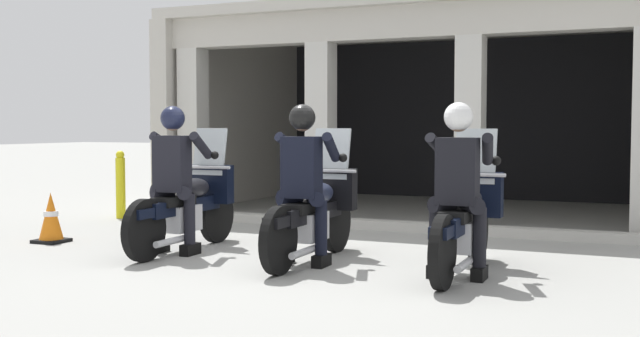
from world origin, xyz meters
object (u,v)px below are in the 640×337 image
Objects in this scene: motorcycle_center at (315,212)px; police_officer_center at (303,170)px; traffic_cone_flank at (51,218)px; bollard_kerbside at (121,185)px; motorcycle_right at (465,220)px; police_officer_right at (458,175)px; motorcycle_left at (189,205)px; police_officer_left at (174,167)px.

police_officer_center is at bearing -91.26° from motorcycle_center.
motorcycle_center is at bearing 2.50° from traffic_cone_flank.
motorcycle_center is 2.03× the size of bollard_kerbside.
motorcycle_right is at bearing -2.17° from motorcycle_center.
police_officer_right is at bearing -12.51° from motorcycle_center.
motorcycle_left is 1.00× the size of motorcycle_center.
motorcycle_center is 3.34m from traffic_cone_flank.
police_officer_right reaches higher than motorcycle_left.
police_officer_center reaches higher than traffic_cone_flank.
motorcycle_right is 1.29× the size of police_officer_right.
police_officer_right is (1.55, -0.31, 0.44)m from motorcycle_center.
motorcycle_right is at bearing 6.96° from police_officer_left.
police_officer_center is (1.55, -0.06, 0.00)m from police_officer_left.
police_officer_left is at bearing -172.80° from motorcycle_center.
police_officer_center is 2.69× the size of traffic_cone_flank.
traffic_cone_flank is 0.59× the size of bollard_kerbside.
police_officer_left is 1.00× the size of police_officer_center.
motorcycle_left is at bearing 173.15° from motorcycle_right.
police_officer_left is 3.46m from bollard_kerbside.
motorcycle_center is 1.29× the size of police_officer_center.
police_officer_center is at bearing -30.19° from bollard_kerbside.
traffic_cone_flank is at bearing -178.50° from motorcycle_center.
police_officer_left reaches higher than motorcycle_left.
police_officer_right is (3.10, -0.09, -0.00)m from police_officer_left.
motorcycle_center is at bearing 88.74° from police_officer_center.
motorcycle_center is 1.64m from police_officer_right.
police_officer_left is 1.63m from motorcycle_center.
police_officer_center is (-0.00, -0.28, 0.44)m from motorcycle_center.
police_officer_right is 2.69× the size of traffic_cone_flank.
police_officer_left and police_officer_right have the same top height.
police_officer_center reaches higher than motorcycle_center.
motorcycle_left is 3.15m from police_officer_right.
motorcycle_left is at bearing -38.71° from bollard_kerbside.
traffic_cone_flank is (-3.33, -0.15, -0.21)m from motorcycle_center.
motorcycle_left is 2.03× the size of bollard_kerbside.
motorcycle_center is 1.55m from motorcycle_right.
motorcycle_left is 1.64m from police_officer_center.
motorcycle_left is at bearing 6.58° from traffic_cone_flank.
traffic_cone_flank is (-3.33, 0.14, -0.65)m from police_officer_center.
bollard_kerbside is at bearing 151.70° from police_officer_right.
police_officer_right is 6.14m from bollard_kerbside.
motorcycle_center is 1.29× the size of police_officer_right.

